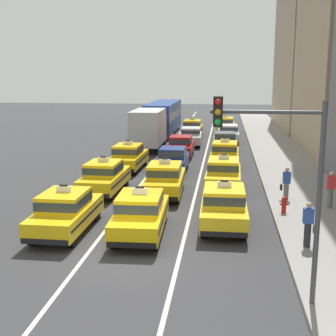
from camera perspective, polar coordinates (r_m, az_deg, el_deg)
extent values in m
plane|color=#353538|center=(16.24, -4.35, -10.71)|extent=(160.00, 160.00, 0.00)
cube|color=silver|center=(35.57, -0.58, 1.62)|extent=(0.14, 80.00, 0.01)
cube|color=silver|center=(35.30, 4.57, 1.51)|extent=(0.14, 80.00, 0.01)
cube|color=gray|center=(30.63, 14.68, -0.25)|extent=(4.00, 90.00, 0.15)
cube|color=tan|center=(55.41, 17.15, 15.62)|extent=(6.00, 17.95, 21.08)
cylinder|color=black|center=(20.43, -12.87, -5.31)|extent=(0.24, 0.64, 0.64)
cylinder|color=black|center=(19.98, -8.87, -5.53)|extent=(0.24, 0.64, 0.64)
cylinder|color=black|center=(17.74, -16.27, -8.09)|extent=(0.24, 0.64, 0.64)
cylinder|color=black|center=(17.22, -11.70, -8.47)|extent=(0.24, 0.64, 0.64)
cube|color=yellow|center=(18.71, -12.38, -5.73)|extent=(1.82, 4.51, 0.70)
cube|color=black|center=(18.70, -12.39, -5.59)|extent=(1.84, 4.15, 0.10)
cube|color=yellow|center=(18.39, -12.63, -3.87)|extent=(1.61, 2.11, 0.64)
cube|color=#2D3842|center=(18.39, -12.63, -3.87)|extent=(1.63, 2.13, 0.35)
cube|color=white|center=(18.28, -12.69, -2.54)|extent=(0.56, 0.12, 0.24)
cube|color=black|center=(18.25, -12.71, -2.09)|extent=(0.32, 0.11, 0.06)
cube|color=black|center=(20.79, -10.32, -4.62)|extent=(1.71, 0.15, 0.20)
cube|color=black|center=(16.84, -14.88, -8.72)|extent=(1.71, 0.15, 0.20)
cylinder|color=black|center=(26.21, -8.41, -1.41)|extent=(0.25, 0.64, 0.64)
cylinder|color=black|center=(25.83, -5.26, -1.52)|extent=(0.25, 0.64, 0.64)
cylinder|color=black|center=(23.37, -10.51, -3.07)|extent=(0.25, 0.64, 0.64)
cylinder|color=black|center=(22.95, -7.01, -3.23)|extent=(0.25, 0.64, 0.64)
cube|color=yellow|center=(24.49, -7.78, -1.46)|extent=(1.88, 4.53, 0.70)
cube|color=black|center=(24.48, -7.78, -1.35)|extent=(1.90, 4.17, 0.10)
cube|color=yellow|center=(24.21, -7.92, 0.00)|extent=(1.64, 2.13, 0.64)
cube|color=#2D3842|center=(24.21, -7.92, 0.00)|extent=(1.66, 2.15, 0.35)
cube|color=white|center=(24.13, -7.95, 1.02)|extent=(0.56, 0.13, 0.24)
cube|color=black|center=(24.10, -7.96, 1.38)|extent=(0.32, 0.12, 0.06)
cube|color=black|center=(26.63, -6.48, -0.93)|extent=(1.71, 0.17, 0.20)
cube|color=black|center=(22.50, -9.28, -3.34)|extent=(1.71, 0.17, 0.20)
cylinder|color=black|center=(31.81, -5.51, 0.96)|extent=(0.25, 0.65, 0.64)
cylinder|color=black|center=(31.50, -2.90, 0.89)|extent=(0.25, 0.65, 0.64)
cylinder|color=black|center=(28.91, -6.95, -0.15)|extent=(0.25, 0.65, 0.64)
cylinder|color=black|center=(28.56, -4.09, -0.24)|extent=(0.25, 0.65, 0.64)
cube|color=yellow|center=(30.12, -4.85, 1.05)|extent=(1.90, 4.54, 0.70)
cube|color=black|center=(30.11, -4.85, 1.14)|extent=(1.91, 4.18, 0.10)
cube|color=yellow|center=(29.86, -4.94, 2.26)|extent=(1.65, 2.13, 0.64)
cube|color=#2D3842|center=(29.86, -4.94, 2.26)|extent=(1.67, 2.16, 0.35)
cube|color=white|center=(29.79, -4.95, 3.09)|extent=(0.56, 0.13, 0.24)
cube|color=black|center=(29.77, -4.96, 3.38)|extent=(0.32, 0.12, 0.06)
cube|color=black|center=(32.28, -3.96, 1.32)|extent=(1.71, 0.18, 0.20)
cube|color=black|center=(28.06, -5.86, -0.27)|extent=(1.71, 0.18, 0.20)
cylinder|color=black|center=(39.97, -3.30, 3.16)|extent=(0.25, 0.64, 0.64)
cylinder|color=black|center=(39.70, -0.59, 3.12)|extent=(0.25, 0.64, 0.64)
cylinder|color=black|center=(36.18, -4.34, 2.26)|extent=(0.25, 0.64, 0.64)
cylinder|color=black|center=(35.88, -1.35, 2.21)|extent=(0.25, 0.64, 0.64)
cube|color=maroon|center=(40.65, -1.76, 4.81)|extent=(2.12, 2.22, 2.10)
cube|color=#2D3842|center=(41.66, -1.55, 5.39)|extent=(1.93, 0.08, 0.76)
cube|color=#B2B7C1|center=(37.38, -2.47, 5.06)|extent=(2.35, 5.22, 2.70)
cylinder|color=black|center=(51.71, -1.13, 5.09)|extent=(0.24, 0.64, 0.64)
cylinder|color=black|center=(51.46, 1.08, 5.06)|extent=(0.24, 0.64, 0.64)
cylinder|color=black|center=(45.13, -2.38, 4.14)|extent=(0.24, 0.64, 0.64)
cylinder|color=black|center=(44.84, 0.14, 4.10)|extent=(0.24, 0.64, 0.64)
cube|color=navy|center=(48.12, -0.54, 6.35)|extent=(2.56, 11.21, 2.90)
cube|color=#2D3842|center=(48.09, -0.54, 6.64)|extent=(2.58, 10.77, 0.84)
cube|color=black|center=(53.51, 0.27, 8.16)|extent=(2.13, 0.09, 0.36)
cylinder|color=black|center=(19.69, -4.87, -5.70)|extent=(0.26, 0.65, 0.64)
cylinder|color=black|center=(19.50, -0.57, -5.83)|extent=(0.26, 0.65, 0.64)
cylinder|color=black|center=(16.84, -6.64, -8.76)|extent=(0.26, 0.65, 0.64)
cylinder|color=black|center=(16.62, -1.58, -8.97)|extent=(0.26, 0.65, 0.64)
cube|color=yellow|center=(18.03, -3.38, -6.14)|extent=(1.96, 4.56, 0.70)
cube|color=black|center=(18.01, -3.38, -5.99)|extent=(1.97, 4.20, 0.10)
cube|color=yellow|center=(17.69, -3.48, -4.22)|extent=(1.68, 2.16, 0.64)
cube|color=#2D3842|center=(17.69, -3.48, -4.22)|extent=(1.70, 2.18, 0.35)
cube|color=white|center=(17.58, -3.50, -2.84)|extent=(0.56, 0.14, 0.24)
cube|color=black|center=(17.54, -3.50, -2.37)|extent=(0.32, 0.12, 0.06)
cube|color=black|center=(20.19, -2.47, -4.92)|extent=(1.71, 0.20, 0.20)
cube|color=black|center=(16.05, -4.51, -9.38)|extent=(1.71, 0.20, 0.20)
cylinder|color=black|center=(25.39, -1.67, -1.71)|extent=(0.25, 0.65, 0.64)
cylinder|color=black|center=(25.24, 1.66, -1.79)|extent=(0.25, 0.65, 0.64)
cylinder|color=black|center=(22.45, -2.66, -3.49)|extent=(0.25, 0.65, 0.64)
cylinder|color=black|center=(22.28, 1.10, -3.60)|extent=(0.25, 0.65, 0.64)
cube|color=yellow|center=(23.74, -0.38, -1.77)|extent=(1.90, 4.54, 0.70)
cube|color=black|center=(23.73, -0.38, -1.66)|extent=(1.91, 4.18, 0.10)
cube|color=yellow|center=(23.45, -0.42, -0.26)|extent=(1.65, 2.14, 0.64)
cube|color=#2D3842|center=(23.45, -0.42, -0.26)|extent=(1.67, 2.16, 0.35)
cube|color=white|center=(23.36, -0.42, 0.79)|extent=(0.56, 0.13, 0.24)
cube|color=black|center=(23.34, -0.42, 1.15)|extent=(0.32, 0.12, 0.06)
cube|color=black|center=(25.94, 0.14, -1.19)|extent=(1.71, 0.18, 0.20)
cube|color=black|center=(21.68, -0.99, -3.76)|extent=(1.71, 0.18, 0.20)
cylinder|color=black|center=(30.81, -0.44, 0.66)|extent=(0.24, 0.64, 0.64)
cylinder|color=black|center=(30.66, 2.23, 0.60)|extent=(0.24, 0.64, 0.64)
cylinder|color=black|center=(28.05, -1.17, -0.43)|extent=(0.24, 0.64, 0.64)
cylinder|color=black|center=(27.89, 1.77, -0.50)|extent=(0.24, 0.64, 0.64)
cube|color=navy|center=(29.28, 0.61, 0.74)|extent=(1.78, 4.31, 0.66)
cube|color=navy|center=(29.07, 0.59, 1.93)|extent=(1.57, 1.91, 0.60)
cube|color=#2D3842|center=(29.07, 0.59, 1.93)|extent=(1.59, 1.93, 0.33)
cylinder|color=black|center=(36.25, 0.68, 2.31)|extent=(0.24, 0.64, 0.64)
cylinder|color=black|center=(36.12, 2.96, 2.27)|extent=(0.24, 0.64, 0.64)
cylinder|color=black|center=(33.47, 0.15, 1.54)|extent=(0.24, 0.64, 0.64)
cylinder|color=black|center=(33.33, 2.61, 1.49)|extent=(0.24, 0.64, 0.64)
cube|color=maroon|center=(34.73, 1.61, 2.45)|extent=(1.76, 4.30, 0.66)
cube|color=maroon|center=(34.54, 1.60, 3.46)|extent=(1.56, 1.90, 0.60)
cube|color=#2D3842|center=(34.54, 1.60, 3.46)|extent=(1.58, 1.92, 0.33)
cylinder|color=black|center=(41.70, 1.93, 3.53)|extent=(0.26, 0.65, 0.64)
cylinder|color=black|center=(41.64, 3.92, 3.49)|extent=(0.26, 0.65, 0.64)
cylinder|color=black|center=(38.90, 1.66, 2.95)|extent=(0.26, 0.65, 0.64)
cylinder|color=black|center=(38.83, 3.79, 2.91)|extent=(0.26, 0.65, 0.64)
cube|color=silver|center=(40.21, 2.83, 3.69)|extent=(1.87, 4.34, 0.66)
cube|color=silver|center=(40.03, 2.83, 4.57)|extent=(1.61, 1.94, 0.60)
cube|color=#2D3842|center=(40.03, 2.83, 4.57)|extent=(1.63, 1.96, 0.33)
cylinder|color=black|center=(47.45, 2.27, 4.50)|extent=(0.24, 0.64, 0.64)
cylinder|color=black|center=(47.34, 4.06, 4.47)|extent=(0.24, 0.64, 0.64)
cylinder|color=black|center=(44.43, 1.91, 4.02)|extent=(0.24, 0.64, 0.64)
cylinder|color=black|center=(44.31, 3.82, 3.98)|extent=(0.24, 0.64, 0.64)
cube|color=yellow|center=(45.83, 3.02, 4.69)|extent=(1.83, 4.51, 0.70)
cube|color=black|center=(45.83, 3.02, 4.75)|extent=(1.85, 4.15, 0.10)
cube|color=yellow|center=(45.61, 3.02, 5.50)|extent=(1.62, 2.11, 0.64)
cube|color=#2D3842|center=(45.61, 3.02, 5.50)|extent=(1.64, 2.13, 0.35)
cube|color=white|center=(45.57, 3.02, 6.05)|extent=(0.56, 0.12, 0.24)
cube|color=black|center=(45.55, 3.03, 6.24)|extent=(0.32, 0.11, 0.06)
cube|color=black|center=(48.05, 3.23, 4.70)|extent=(1.71, 0.15, 0.20)
cube|color=black|center=(43.68, 2.79, 4.02)|extent=(1.71, 0.15, 0.20)
cylinder|color=black|center=(20.72, 4.77, -4.81)|extent=(0.25, 0.64, 0.64)
cylinder|color=black|center=(20.73, 8.87, -4.90)|extent=(0.25, 0.64, 0.64)
cylinder|color=black|center=(17.80, 4.46, -7.58)|extent=(0.25, 0.64, 0.64)
cylinder|color=black|center=(17.82, 9.25, -7.68)|extent=(0.25, 0.64, 0.64)
cube|color=yellow|center=(19.14, 6.86, -5.15)|extent=(1.84, 4.51, 0.70)
cube|color=black|center=(19.13, 6.86, -5.00)|extent=(1.85, 4.16, 0.10)
cube|color=yellow|center=(18.82, 6.91, -3.32)|extent=(1.62, 2.11, 0.64)
cube|color=#2D3842|center=(18.82, 6.91, -3.32)|extent=(1.64, 2.13, 0.35)
cube|color=white|center=(18.71, 6.94, -2.02)|extent=(0.56, 0.12, 0.24)
cube|color=black|center=(18.67, 6.96, -1.57)|extent=(0.32, 0.11, 0.06)
cube|color=black|center=(21.34, 6.82, -4.09)|extent=(1.71, 0.15, 0.20)
cube|color=black|center=(17.12, 6.87, -8.07)|extent=(1.71, 0.15, 0.20)
cylinder|color=black|center=(26.78, 5.32, -1.05)|extent=(0.26, 0.65, 0.64)
cylinder|color=black|center=(26.75, 8.48, -1.15)|extent=(0.26, 0.65, 0.64)
cylinder|color=black|center=(23.81, 4.91, -2.65)|extent=(0.26, 0.65, 0.64)
cylinder|color=black|center=(23.77, 8.47, -2.75)|extent=(0.26, 0.65, 0.64)
cube|color=yellow|center=(25.19, 6.82, -1.08)|extent=(1.91, 4.54, 0.70)
cube|color=black|center=(25.17, 6.82, -0.97)|extent=(1.92, 4.18, 0.10)
cube|color=yellow|center=(24.90, 6.84, 0.35)|extent=(1.65, 2.14, 0.64)
cube|color=#2D3842|center=(24.90, 6.84, 0.35)|extent=(1.67, 2.16, 0.35)
cube|color=white|center=(24.82, 6.87, 1.35)|extent=(0.56, 0.13, 0.24)
cube|color=black|center=(24.79, 6.88, 1.69)|extent=(0.32, 0.12, 0.06)
cube|color=black|center=(27.40, 6.95, -0.59)|extent=(1.71, 0.18, 0.20)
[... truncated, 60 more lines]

